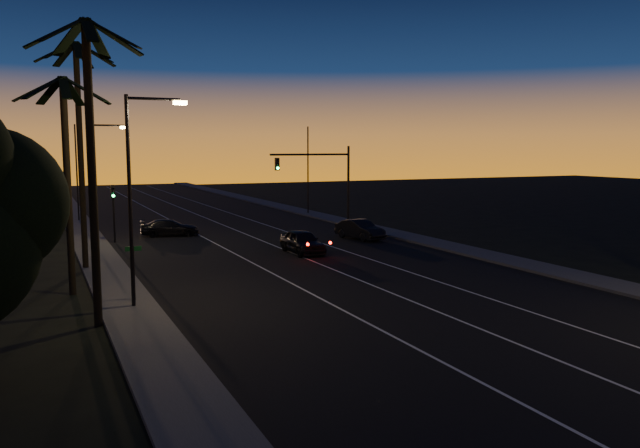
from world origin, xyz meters
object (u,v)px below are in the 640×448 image
signal_mast (323,173)px  lead_car (302,242)px  cross_car (170,228)px  right_car (360,229)px

signal_mast → lead_car: size_ratio=1.43×
cross_car → signal_mast: bearing=-8.6°
right_car → cross_car: 14.81m
lead_car → right_car: size_ratio=1.08×
signal_mast → right_car: bearing=-86.6°
cross_car → lead_car: bearing=-61.9°
signal_mast → lead_car: (-6.04, -9.85, -4.01)m
right_car → lead_car: bearing=-148.0°
right_car → cross_car: (-12.65, 7.71, -0.08)m
signal_mast → lead_car: bearing=-121.5°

